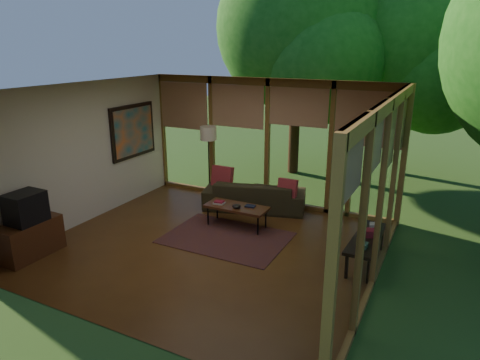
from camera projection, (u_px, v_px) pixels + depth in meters
The scene contains 25 objects.
floor at pixel (209, 246), 7.42m from camera, with size 5.50×5.50×0.00m, color brown.
ceiling at pixel (205, 89), 6.61m from camera, with size 5.50×5.50×0.00m, color silver.
wall_left at pixel (84, 154), 8.20m from camera, with size 0.04×5.00×2.70m, color beige.
wall_front at pixel (94, 227), 4.89m from camera, with size 5.50×0.04×2.70m, color beige.
window_wall_back at pixel (267, 143), 9.14m from camera, with size 5.50×0.12×2.70m, color brown.
window_wall_right at pixel (380, 198), 5.83m from camera, with size 0.12×5.00×2.70m, color brown.
tree_nw at pixel (299, 28), 10.72m from camera, with size 4.15×4.15×5.84m.
tree_ne at pixel (409, 46), 10.74m from camera, with size 3.84×3.84×5.24m.
rug at pixel (226, 238), 7.75m from camera, with size 2.16×1.53×0.01m, color brown.
sofa at pixel (255, 195), 9.06m from camera, with size 2.12×0.83×0.62m, color #322C19.
pillow_left at pixel (222, 177), 9.25m from camera, with size 0.46×0.15×0.46m, color maroon.
pillow_right at pixel (287, 189), 8.61m from camera, with size 0.39×0.13×0.39m, color maroon.
ct_book_lower at pixel (219, 203), 8.22m from camera, with size 0.21×0.16×0.03m, color #B9B1A7.
ct_book_upper at pixel (219, 202), 8.21m from camera, with size 0.17×0.13×0.03m, color maroon.
ct_book_side at pixel (250, 206), 8.07m from camera, with size 0.18×0.14×0.03m, color black.
ct_bowl at pixel (236, 206), 8.00m from camera, with size 0.16×0.16×0.07m, color black.
media_cabinet at pixel (30, 239), 7.04m from camera, with size 0.50×1.00×0.60m, color #522B16.
television at pixel (26, 208), 6.86m from camera, with size 0.45×0.55×0.50m, color black.
console_book_a at pixel (353, 243), 6.44m from camera, with size 0.21×0.15×0.07m, color #32574A.
console_book_b at pixel (359, 231), 6.81m from camera, with size 0.25×0.18×0.11m, color maroon.
console_book_c at pixel (364, 224), 7.16m from camera, with size 0.23×0.16×0.06m, color #B9B1A7.
floor_lamp at pixel (208, 137), 9.38m from camera, with size 0.36×0.36×1.65m.
coffee_table at pixel (237, 208), 8.12m from camera, with size 1.20×0.50×0.43m.
side_console at pixel (358, 238), 6.80m from camera, with size 0.60×1.40×0.46m.
wall_painting at pixel (133, 131), 9.31m from camera, with size 0.06×1.35×1.15m.
Camera 1 is at (3.52, -5.76, 3.34)m, focal length 32.00 mm.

